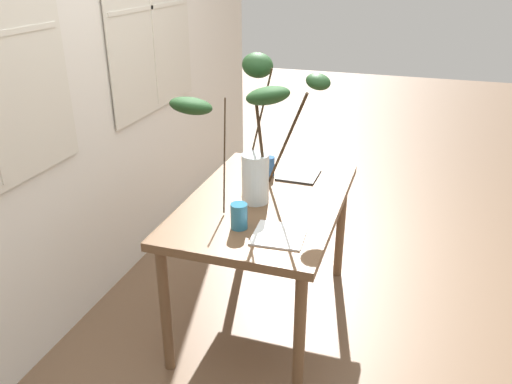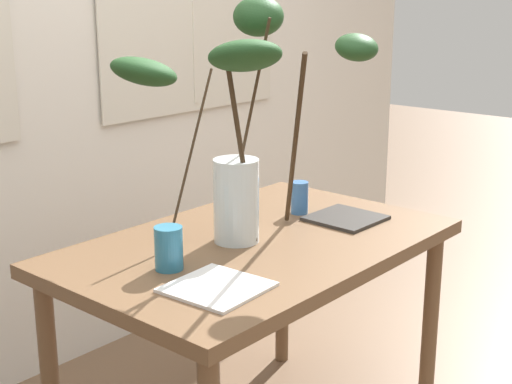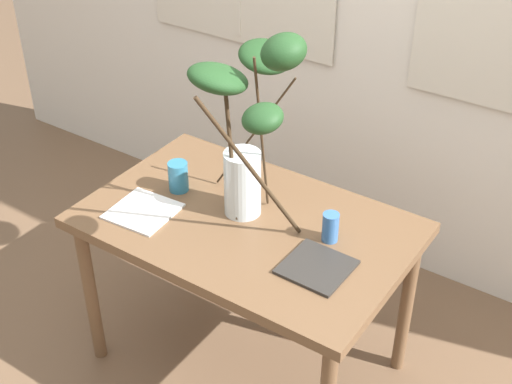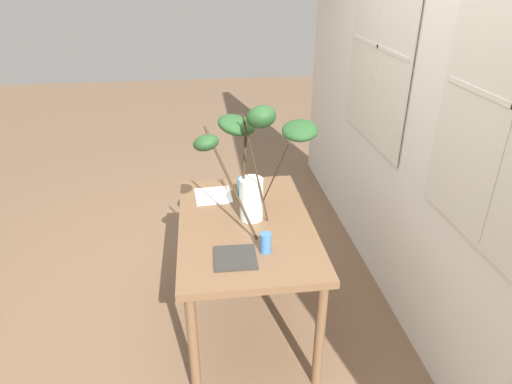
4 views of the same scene
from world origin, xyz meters
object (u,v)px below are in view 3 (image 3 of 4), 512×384
(dining_table, at_px, (246,238))
(plate_square_right, at_px, (317,267))
(drinking_glass_blue_right, at_px, (330,227))
(plate_square_left, at_px, (143,211))
(vase_with_branches, at_px, (250,114))
(drinking_glass_blue_left, at_px, (178,176))

(dining_table, distance_m, plate_square_right, 0.38)
(dining_table, xyz_separation_m, plate_square_right, (0.35, -0.09, 0.09))
(drinking_glass_blue_right, distance_m, plate_square_left, 0.71)
(dining_table, relative_size, drinking_glass_blue_right, 10.91)
(vase_with_branches, xyz_separation_m, plate_square_left, (-0.32, -0.24, -0.40))
(vase_with_branches, xyz_separation_m, plate_square_right, (0.39, -0.16, -0.40))
(drinking_glass_blue_left, bearing_deg, drinking_glass_blue_right, 4.31)
(dining_table, bearing_deg, plate_square_left, -153.80)
(drinking_glass_blue_right, distance_m, plate_square_right, 0.18)
(dining_table, xyz_separation_m, plate_square_left, (-0.35, -0.17, 0.09))
(dining_table, relative_size, plate_square_left, 5.26)
(drinking_glass_blue_right, bearing_deg, vase_with_branches, -179.72)
(drinking_glass_blue_left, xyz_separation_m, plate_square_left, (-0.02, -0.20, -0.06))
(drinking_glass_blue_left, distance_m, plate_square_right, 0.71)
(drinking_glass_blue_left, height_order, drinking_glass_blue_right, drinking_glass_blue_left)
(drinking_glass_blue_right, relative_size, plate_square_left, 0.48)
(vase_with_branches, distance_m, plate_square_right, 0.58)
(plate_square_right, bearing_deg, plate_square_left, -173.36)
(plate_square_left, relative_size, plate_square_right, 1.05)
(vase_with_branches, bearing_deg, plate_square_left, -142.97)
(dining_table, height_order, vase_with_branches, vase_with_branches)
(drinking_glass_blue_right, relative_size, plate_square_right, 0.51)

